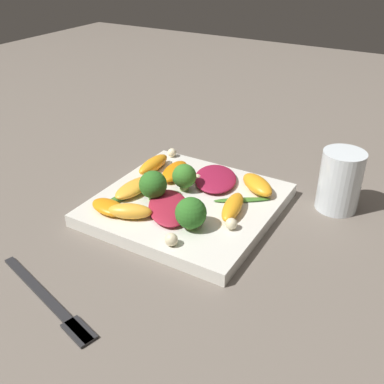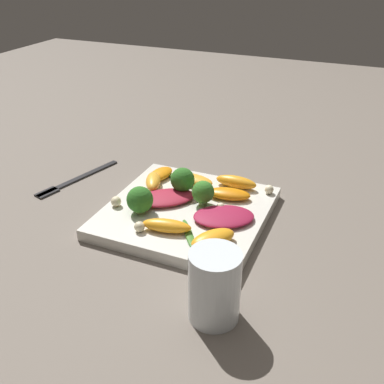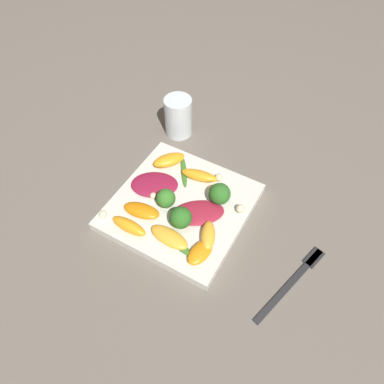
# 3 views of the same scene
# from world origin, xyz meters

# --- Properties ---
(ground_plane) EXTENTS (2.40, 2.40, 0.00)m
(ground_plane) POSITION_xyz_m (0.00, 0.00, 0.00)
(ground_plane) COLOR #6B6056
(plate) EXTENTS (0.25, 0.25, 0.02)m
(plate) POSITION_xyz_m (0.00, 0.00, 0.01)
(plate) COLOR silver
(plate) RESTS_ON ground_plane
(drinking_glass) EXTENTS (0.06, 0.06, 0.09)m
(drinking_glass) POSITION_xyz_m (0.19, 0.12, 0.05)
(drinking_glass) COLOR white
(drinking_glass) RESTS_ON ground_plane
(fork) EXTENTS (0.19, 0.07, 0.01)m
(fork) POSITION_xyz_m (-0.02, -0.25, 0.00)
(fork) COLOR #262628
(fork) RESTS_ON ground_plane
(radicchio_leaf_0) EXTENTS (0.11, 0.12, 0.01)m
(radicchio_leaf_0) POSITION_xyz_m (-0.01, -0.04, 0.02)
(radicchio_leaf_0) COLOR maroon
(radicchio_leaf_0) RESTS_ON plate
(radicchio_leaf_1) EXTENTS (0.10, 0.11, 0.01)m
(radicchio_leaf_1) POSITION_xyz_m (0.01, 0.07, 0.03)
(radicchio_leaf_1) COLOR maroon
(radicchio_leaf_1) RESTS_ON plate
(orange_segment_0) EXTENTS (0.04, 0.08, 0.02)m
(orange_segment_0) POSITION_xyz_m (-0.08, -0.02, 0.03)
(orange_segment_0) COLOR #FCAD33
(orange_segment_0) RESTS_ON plate
(orange_segment_1) EXTENTS (0.07, 0.05, 0.02)m
(orange_segment_1) POSITION_xyz_m (-0.04, -0.08, 0.03)
(orange_segment_1) COLOR #FCAD33
(orange_segment_1) RESTS_ON plate
(orange_segment_2) EXTENTS (0.03, 0.07, 0.02)m
(orange_segment_2) POSITION_xyz_m (-0.10, 0.05, 0.03)
(orange_segment_2) COLOR orange
(orange_segment_2) RESTS_ON plate
(orange_segment_3) EXTENTS (0.04, 0.08, 0.02)m
(orange_segment_3) POSITION_xyz_m (0.07, -0.00, 0.03)
(orange_segment_3) COLOR orange
(orange_segment_3) RESTS_ON plate
(orange_segment_4) EXTENTS (0.05, 0.08, 0.02)m
(orange_segment_4) POSITION_xyz_m (-0.06, 0.05, 0.03)
(orange_segment_4) COLOR orange
(orange_segment_4) RESTS_ON plate
(orange_segment_5) EXTENTS (0.08, 0.07, 0.02)m
(orange_segment_5) POSITION_xyz_m (0.08, 0.08, 0.03)
(orange_segment_5) COLOR orange
(orange_segment_5) RESTS_ON plate
(orange_segment_6) EXTENTS (0.06, 0.04, 0.01)m
(orange_segment_6) POSITION_xyz_m (-0.08, -0.09, 0.03)
(orange_segment_6) COLOR orange
(orange_segment_6) RESTS_ON plate
(broccoli_floret_0) EXTENTS (0.04, 0.04, 0.04)m
(broccoli_floret_0) POSITION_xyz_m (0.04, -0.06, 0.04)
(broccoli_floret_0) COLOR #7A9E51
(broccoli_floret_0) RESTS_ON plate
(broccoli_floret_1) EXTENTS (0.04, 0.04, 0.05)m
(broccoli_floret_1) POSITION_xyz_m (-0.04, -0.03, 0.04)
(broccoli_floret_1) COLOR #84AD5B
(broccoli_floret_1) RESTS_ON plate
(broccoli_floret_2) EXTENTS (0.04, 0.04, 0.04)m
(broccoli_floret_2) POSITION_xyz_m (-0.02, 0.02, 0.04)
(broccoli_floret_2) COLOR #7A9E51
(broccoli_floret_2) RESTS_ON plate
(arugula_sprig_0) EXTENTS (0.08, 0.06, 0.00)m
(arugula_sprig_0) POSITION_xyz_m (0.07, 0.04, 0.02)
(arugula_sprig_0) COLOR #3D7528
(arugula_sprig_0) RESTS_ON plate
(arugula_sprig_1) EXTENTS (0.03, 0.07, 0.01)m
(arugula_sprig_1) POSITION_xyz_m (-0.08, -0.05, 0.02)
(arugula_sprig_1) COLOR #3D7528
(arugula_sprig_1) RESTS_ON plate
(macadamia_nut_0) EXTENTS (0.01, 0.01, 0.01)m
(macadamia_nut_0) POSITION_xyz_m (-0.01, 0.05, 0.03)
(macadamia_nut_0) COLOR beige
(macadamia_nut_0) RESTS_ON plate
(macadamia_nut_1) EXTENTS (0.02, 0.02, 0.02)m
(macadamia_nut_1) POSITION_xyz_m (-0.10, 0.11, 0.03)
(macadamia_nut_1) COLOR beige
(macadamia_nut_1) RESTS_ON plate
(macadamia_nut_2) EXTENTS (0.02, 0.02, 0.02)m
(macadamia_nut_2) POSITION_xyz_m (0.04, -0.11, 0.03)
(macadamia_nut_2) COLOR beige
(macadamia_nut_2) RESTS_ON plate
(macadamia_nut_3) EXTENTS (0.02, 0.02, 0.02)m
(macadamia_nut_3) POSITION_xyz_m (0.09, -0.04, 0.03)
(macadamia_nut_3) COLOR beige
(macadamia_nut_3) RESTS_ON plate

